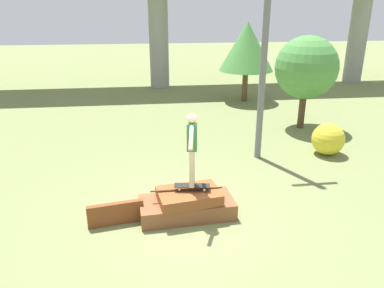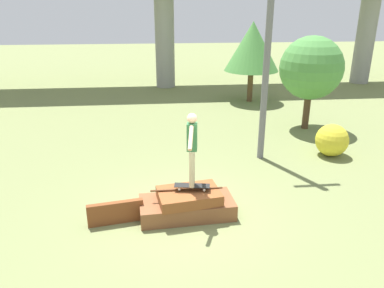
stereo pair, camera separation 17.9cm
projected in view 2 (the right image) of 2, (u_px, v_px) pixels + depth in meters
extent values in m
plane|color=olive|center=(187.00, 215.00, 8.85)|extent=(80.00, 80.00, 0.00)
cube|color=brown|center=(187.00, 207.00, 8.78)|extent=(2.25, 1.16, 0.39)
cube|color=brown|center=(189.00, 196.00, 8.63)|extent=(1.53, 1.12, 0.27)
cylinder|color=#5B3319|center=(187.00, 189.00, 8.61)|extent=(1.67, 0.05, 0.05)
cube|color=brown|center=(116.00, 213.00, 8.43)|extent=(1.26, 0.35, 0.53)
cube|color=black|center=(192.00, 186.00, 8.57)|extent=(0.84, 0.36, 0.01)
cylinder|color=silver|center=(205.00, 186.00, 8.65)|extent=(0.06, 0.04, 0.05)
cylinder|color=silver|center=(204.00, 190.00, 8.48)|extent=(0.06, 0.04, 0.05)
cylinder|color=silver|center=(180.00, 185.00, 8.69)|extent=(0.06, 0.04, 0.05)
cylinder|color=silver|center=(179.00, 189.00, 8.51)|extent=(0.06, 0.04, 0.05)
cylinder|color=#C6B78E|center=(192.00, 166.00, 8.49)|extent=(0.12, 0.12, 0.86)
cylinder|color=#C6B78E|center=(192.00, 170.00, 8.33)|extent=(0.12, 0.12, 0.86)
cube|color=#2D6638|center=(192.00, 137.00, 8.15)|extent=(0.25, 0.24, 0.63)
sphere|color=tan|center=(192.00, 118.00, 8.00)|extent=(0.22, 0.22, 0.22)
cylinder|color=tan|center=(193.00, 127.00, 8.44)|extent=(0.18, 0.56, 0.41)
cylinder|color=tan|center=(191.00, 138.00, 7.78)|extent=(0.18, 0.56, 0.41)
cylinder|color=gray|center=(165.00, 38.00, 21.40)|extent=(1.10, 1.10, 5.59)
cylinder|color=gray|center=(366.00, 37.00, 22.53)|extent=(1.10, 1.10, 5.59)
cylinder|color=slate|center=(268.00, 46.00, 10.88)|extent=(0.20, 0.20, 7.04)
cylinder|color=brown|center=(250.00, 86.00, 18.78)|extent=(0.27, 0.27, 1.56)
cone|color=#4C8E42|center=(252.00, 46.00, 18.09)|extent=(2.66, 2.66, 2.34)
cylinder|color=#4C3823|center=(306.00, 111.00, 14.72)|extent=(0.26, 0.26, 1.38)
sphere|color=#4C8E42|center=(311.00, 68.00, 14.12)|extent=(2.38, 2.38, 2.38)
sphere|color=gold|center=(332.00, 140.00, 12.12)|extent=(1.05, 1.05, 1.05)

